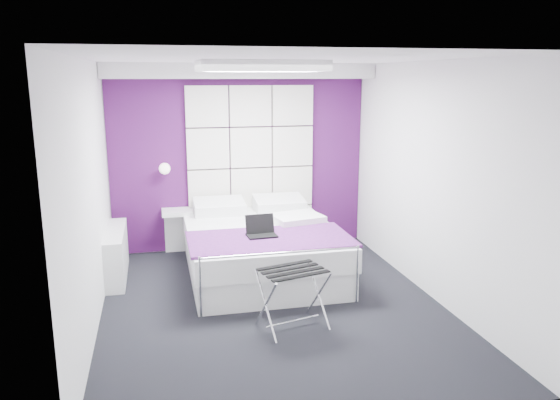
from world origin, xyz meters
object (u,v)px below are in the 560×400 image
wall_lamp (165,168)px  bed (261,248)px  nightstand (180,212)px  radiator (116,254)px  luggage_rack (293,299)px  laptop (261,230)px

wall_lamp → bed: bearing=-42.9°
wall_lamp → nightstand: 0.64m
radiator → nightstand: size_ratio=2.39×
wall_lamp → radiator: 1.35m
nightstand → luggage_rack: 2.75m
bed → luggage_rack: size_ratio=3.68×
bed → nightstand: (-0.93, 1.00, 0.28)m
radiator → luggage_rack: (1.77, -1.84, 0.00)m
radiator → wall_lamp: bearing=49.9°
wall_lamp → laptop: bearing=-55.1°
wall_lamp → luggage_rack: 2.98m
wall_lamp → bed: wall_lamp is taller
luggage_rack → wall_lamp: bearing=99.2°
bed → luggage_rack: bearing=-89.4°
laptop → bed: bearing=76.1°
bed → nightstand: size_ratio=4.47×
radiator → bed: (1.76, -0.28, 0.03)m
nightstand → luggage_rack: bearing=-69.7°
wall_lamp → laptop: 1.88m
luggage_rack → radiator: bearing=119.6°
laptop → radiator: bearing=153.0°
radiator → nightstand: 1.14m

